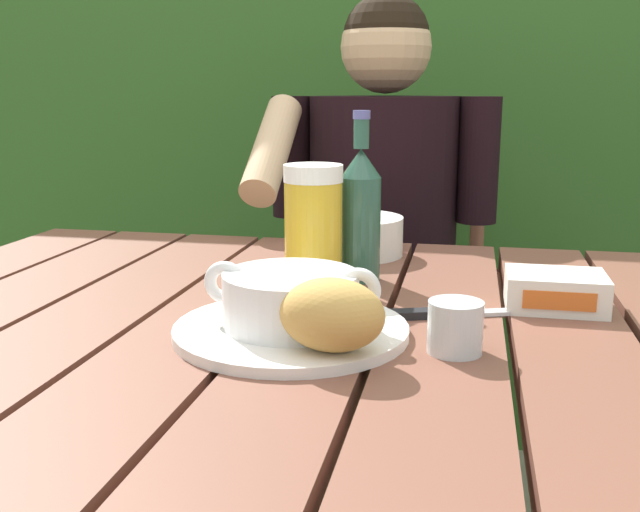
# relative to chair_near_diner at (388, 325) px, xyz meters

# --- Properties ---
(dining_table) EXTENTS (1.29, 0.97, 0.78)m
(dining_table) POSITION_rel_chair_near_diner_xyz_m (0.02, -0.92, 0.21)
(dining_table) COLOR brown
(dining_table) RESTS_ON ground_plane
(hedge_backdrop) EXTENTS (3.56, 0.78, 2.21)m
(hedge_backdrop) POSITION_rel_chair_near_diner_xyz_m (-0.09, 0.66, 0.56)
(hedge_backdrop) COLOR #2F5821
(hedge_backdrop) RESTS_ON ground_plane
(chair_near_diner) EXTENTS (0.45, 0.43, 0.95)m
(chair_near_diner) POSITION_rel_chair_near_diner_xyz_m (0.00, 0.00, 0.00)
(chair_near_diner) COLOR brown
(chair_near_diner) RESTS_ON ground_plane
(person_eating) EXTENTS (0.48, 0.47, 1.25)m
(person_eating) POSITION_rel_chair_near_diner_xyz_m (-0.00, -0.20, 0.25)
(person_eating) COLOR black
(person_eating) RESTS_ON ground_plane
(serving_plate) EXTENTS (0.27, 0.27, 0.01)m
(serving_plate) POSITION_rel_chair_near_diner_xyz_m (-0.01, -0.97, 0.31)
(serving_plate) COLOR white
(serving_plate) RESTS_ON dining_table
(soup_bowl) EXTENTS (0.20, 0.15, 0.07)m
(soup_bowl) POSITION_rel_chair_near_diner_xyz_m (-0.01, -0.97, 0.35)
(soup_bowl) COLOR white
(soup_bowl) RESTS_ON serving_plate
(bread_roll) EXTENTS (0.12, 0.09, 0.08)m
(bread_roll) POSITION_rel_chair_near_diner_xyz_m (0.05, -1.04, 0.35)
(bread_roll) COLOR tan
(bread_roll) RESTS_ON serving_plate
(beer_glass) EXTENTS (0.08, 0.08, 0.17)m
(beer_glass) POSITION_rel_chair_near_diner_xyz_m (-0.03, -0.76, 0.39)
(beer_glass) COLOR gold
(beer_glass) RESTS_ON dining_table
(beer_bottle) EXTENTS (0.06, 0.06, 0.24)m
(beer_bottle) POSITION_rel_chair_near_diner_xyz_m (0.03, -0.71, 0.40)
(beer_bottle) COLOR #2B5240
(beer_bottle) RESTS_ON dining_table
(water_glass_small) EXTENTS (0.06, 0.06, 0.06)m
(water_glass_small) POSITION_rel_chair_near_diner_xyz_m (0.18, -0.99, 0.33)
(water_glass_small) COLOR silver
(water_glass_small) RESTS_ON dining_table
(butter_tub) EXTENTS (0.12, 0.09, 0.05)m
(butter_tub) POSITION_rel_chair_near_diner_xyz_m (0.30, -0.80, 0.33)
(butter_tub) COLOR white
(butter_tub) RESTS_ON dining_table
(table_knife) EXTENTS (0.16, 0.07, 0.01)m
(table_knife) POSITION_rel_chair_near_diner_xyz_m (0.15, -0.87, 0.31)
(table_knife) COLOR silver
(table_knife) RESTS_ON dining_table
(diner_bowl) EXTENTS (0.16, 0.16, 0.06)m
(diner_bowl) POSITION_rel_chair_near_diner_xyz_m (-0.00, -0.55, 0.33)
(diner_bowl) COLOR white
(diner_bowl) RESTS_ON dining_table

